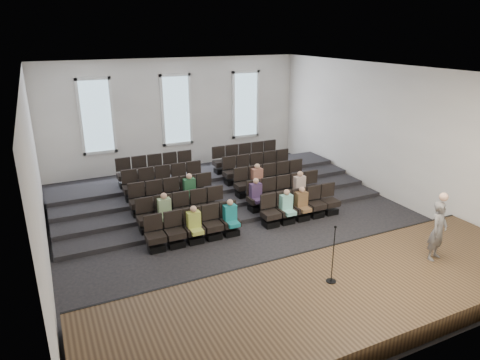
% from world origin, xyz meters
% --- Properties ---
extents(ground, '(14.00, 14.00, 0.00)m').
position_xyz_m(ground, '(0.00, 0.00, 0.00)').
color(ground, black).
rests_on(ground, ground).
extents(ceiling, '(12.00, 14.00, 0.02)m').
position_xyz_m(ceiling, '(0.00, 0.00, 5.01)').
color(ceiling, white).
rests_on(ceiling, ground).
extents(wall_back, '(12.00, 0.04, 5.00)m').
position_xyz_m(wall_back, '(0.00, 7.02, 2.50)').
color(wall_back, white).
rests_on(wall_back, ground).
extents(wall_front, '(12.00, 0.04, 5.00)m').
position_xyz_m(wall_front, '(0.00, -7.02, 2.50)').
color(wall_front, white).
rests_on(wall_front, ground).
extents(wall_left, '(0.04, 14.00, 5.00)m').
position_xyz_m(wall_left, '(-6.02, 0.00, 2.50)').
color(wall_left, white).
rests_on(wall_left, ground).
extents(wall_right, '(0.04, 14.00, 5.00)m').
position_xyz_m(wall_right, '(6.02, 0.00, 2.50)').
color(wall_right, white).
rests_on(wall_right, ground).
extents(stage, '(11.80, 3.60, 0.50)m').
position_xyz_m(stage, '(0.00, -5.10, 0.25)').
color(stage, '#513B23').
rests_on(stage, ground).
extents(stage_lip, '(11.80, 0.06, 0.52)m').
position_xyz_m(stage_lip, '(0.00, -3.33, 0.25)').
color(stage_lip, black).
rests_on(stage_lip, ground).
extents(risers, '(11.80, 4.80, 0.60)m').
position_xyz_m(risers, '(0.00, 3.17, 0.20)').
color(risers, black).
rests_on(risers, ground).
extents(seating_rows, '(6.80, 4.70, 1.67)m').
position_xyz_m(seating_rows, '(-0.00, 1.54, 0.68)').
color(seating_rows, black).
rests_on(seating_rows, ground).
extents(windows, '(8.44, 0.10, 3.24)m').
position_xyz_m(windows, '(0.00, 6.95, 2.70)').
color(windows, white).
rests_on(windows, wall_back).
extents(audience, '(5.45, 2.64, 1.10)m').
position_xyz_m(audience, '(0.15, 0.22, 0.80)').
color(audience, '#ADBA4A').
rests_on(audience, seating_rows).
extents(speaker, '(0.66, 0.52, 1.58)m').
position_xyz_m(speaker, '(3.11, -5.04, 1.29)').
color(speaker, '#5F5C5A').
rests_on(speaker, stage).
extents(mic_stand, '(0.24, 0.24, 1.46)m').
position_xyz_m(mic_stand, '(0.01, -4.78, 0.93)').
color(mic_stand, black).
rests_on(mic_stand, stage).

